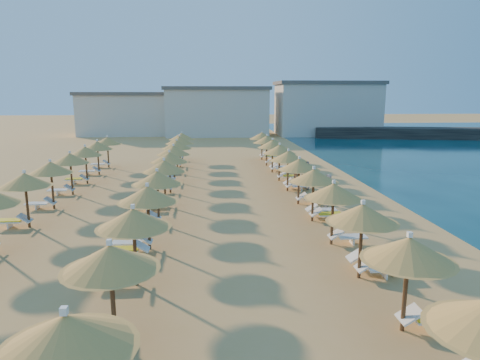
{
  "coord_description": "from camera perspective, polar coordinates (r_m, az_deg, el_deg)",
  "views": [
    {
      "loc": [
        -1.05,
        -20.6,
        6.31
      ],
      "look_at": [
        0.8,
        4.0,
        1.3
      ],
      "focal_mm": 32.0,
      "sensor_mm": 36.0,
      "label": 1
    }
  ],
  "objects": [
    {
      "name": "beachgoer_b",
      "position": [
        28.85,
        8.82,
        0.63
      ],
      "size": [
        0.95,
        1.09,
        1.89
      ],
      "primitive_type": "imported",
      "rotation": [
        0.0,
        0.0,
        -1.28
      ],
      "color": "tan",
      "rests_on": "ground"
    },
    {
      "name": "ground",
      "position": [
        21.57,
        -1.33,
        -5.53
      ],
      "size": [
        220.0,
        220.0,
        0.0
      ],
      "primitive_type": "plane",
      "color": "tan",
      "rests_on": "ground"
    },
    {
      "name": "beachgoer_a",
      "position": [
        24.66,
        11.56,
        -1.36
      ],
      "size": [
        0.67,
        0.8,
        1.86
      ],
      "primitive_type": "imported",
      "rotation": [
        0.0,
        0.0,
        -1.96
      ],
      "color": "tan",
      "rests_on": "ground"
    },
    {
      "name": "hotel_blocks",
      "position": [
        66.32,
        -1.08,
        9.23
      ],
      "size": [
        45.58,
        11.13,
        8.1
      ],
      "color": "beige",
      "rests_on": "ground"
    },
    {
      "name": "parasol_row_east",
      "position": [
        24.64,
        7.9,
        1.95
      ],
      "size": [
        2.47,
        36.36,
        2.79
      ],
      "color": "brown",
      "rests_on": "ground"
    },
    {
      "name": "loungers",
      "position": [
        24.74,
        -5.64,
        -2.53
      ],
      "size": [
        16.81,
        35.39,
        0.66
      ],
      "color": "white",
      "rests_on": "ground"
    },
    {
      "name": "beachgoer_c",
      "position": [
        30.74,
        7.42,
        1.11
      ],
      "size": [
        0.86,
        1.03,
        1.65
      ],
      "primitive_type": "imported",
      "rotation": [
        0.0,
        0.0,
        -1.01
      ],
      "color": "tan",
      "rests_on": "ground"
    },
    {
      "name": "jetty",
      "position": [
        66.51,
        23.07,
        5.78
      ],
      "size": [
        30.22,
        9.45,
        1.5
      ],
      "primitive_type": "cube",
      "rotation": [
        0.0,
        0.0,
        -0.19
      ],
      "color": "black",
      "rests_on": "ground"
    },
    {
      "name": "parasol_row_inland",
      "position": [
        27.17,
        -22.76,
        2.05
      ],
      "size": [
        2.47,
        26.19,
        2.79
      ],
      "color": "brown",
      "rests_on": "ground"
    },
    {
      "name": "parasol_row_west",
      "position": [
        24.22,
        -10.08,
        1.72
      ],
      "size": [
        2.47,
        36.36,
        2.79
      ],
      "color": "brown",
      "rests_on": "ground"
    }
  ]
}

